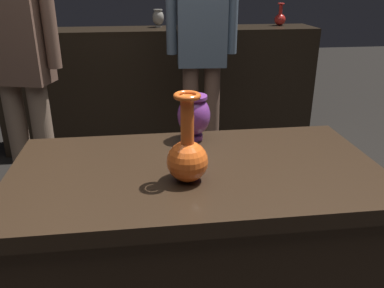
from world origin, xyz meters
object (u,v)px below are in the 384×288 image
(shelf_vase_center, at_px, (158,17))
(shelf_vase_far_right, at_px, (280,18))
(vase_tall_behind, at_px, (194,115))
(visitor_near_left, at_px, (17,50))
(vase_centerpiece, at_px, (187,155))
(visitor_center_back, at_px, (202,42))

(shelf_vase_center, relative_size, shelf_vase_far_right, 0.77)
(vase_tall_behind, relative_size, visitor_near_left, 0.10)
(vase_tall_behind, relative_size, shelf_vase_center, 1.21)
(shelf_vase_center, height_order, shelf_vase_far_right, shelf_vase_far_right)
(shelf_vase_center, bearing_deg, shelf_vase_far_right, -0.43)
(vase_tall_behind, bearing_deg, shelf_vase_far_right, 63.37)
(vase_centerpiece, xyz_separation_m, visitor_near_left, (-0.75, 1.11, 0.14))
(shelf_vase_far_right, height_order, visitor_center_back, visitor_center_back)
(visitor_near_left, bearing_deg, visitor_center_back, -138.47)
(vase_centerpiece, bearing_deg, shelf_vase_far_right, 65.39)
(visitor_near_left, bearing_deg, vase_centerpiece, 140.28)
(visitor_near_left, bearing_deg, shelf_vase_far_right, -129.72)
(visitor_center_back, bearing_deg, shelf_vase_far_right, -132.78)
(vase_tall_behind, xyz_separation_m, visitor_center_back, (0.22, 1.27, 0.08))
(shelf_vase_far_right, relative_size, visitor_center_back, 0.11)
(visitor_center_back, bearing_deg, vase_tall_behind, 83.73)
(vase_tall_behind, distance_m, visitor_near_left, 1.13)
(shelf_vase_center, xyz_separation_m, shelf_vase_far_right, (1.04, -0.01, -0.02))
(vase_tall_behind, distance_m, shelf_vase_far_right, 2.27)
(vase_centerpiece, xyz_separation_m, visitor_center_back, (0.29, 1.60, 0.09))
(vase_tall_behind, distance_m, shelf_vase_center, 2.04)
(vase_centerpiece, relative_size, shelf_vase_far_right, 1.48)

